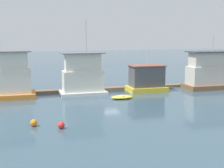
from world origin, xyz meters
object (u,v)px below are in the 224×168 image
buoy_red (61,125)px  buoy_orange (34,123)px  houseboat_brown (208,72)px  houseboat_orange (11,77)px  houseboat_white (83,76)px  houseboat_yellow (147,79)px  dinghy_yellow (122,97)px

buoy_red → buoy_orange: 2.51m
houseboat_brown → houseboat_orange: bearing=178.2°
houseboat_brown → buoy_orange: bearing=-153.8°
houseboat_white → houseboat_brown: (17.89, -0.54, -0.01)m
houseboat_orange → buoy_orange: (2.18, -12.87, -2.20)m
houseboat_white → buoy_orange: size_ratio=15.35×
houseboat_yellow → buoy_orange: houseboat_yellow is taller
buoy_orange → houseboat_yellow: bearing=39.4°
buoy_orange → buoy_red: bearing=-30.2°
houseboat_orange → houseboat_yellow: houseboat_orange is taller
houseboat_white → dinghy_yellow: houseboat_white is taller
houseboat_orange → houseboat_yellow: (17.48, -0.29, -0.84)m
houseboat_orange → buoy_red: 14.95m
houseboat_brown → buoy_red: size_ratio=12.70×
houseboat_white → buoy_orange: (-6.56, -12.59, -2.06)m
houseboat_orange → houseboat_brown: bearing=-1.8°
houseboat_yellow → buoy_red: 19.13m
houseboat_white → houseboat_brown: houseboat_white is taller
houseboat_white → houseboat_yellow: size_ratio=1.62×
dinghy_yellow → buoy_red: 13.08m
houseboat_orange → dinghy_yellow: size_ratio=3.56×
houseboat_orange → houseboat_yellow: bearing=-0.9°
houseboat_orange → buoy_red: (4.34, -14.13, -2.21)m
houseboat_white → houseboat_brown: bearing=-1.7°
houseboat_brown → buoy_red: houseboat_brown is taller
dinghy_yellow → houseboat_white: bearing=136.4°
houseboat_brown → buoy_red: bearing=-149.2°
dinghy_yellow → houseboat_yellow: bearing=39.4°
houseboat_yellow → buoy_orange: size_ratio=9.50×
houseboat_white → buoy_orange: bearing=-117.5°
houseboat_white → houseboat_brown: 17.90m
houseboat_yellow → dinghy_yellow: 6.24m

